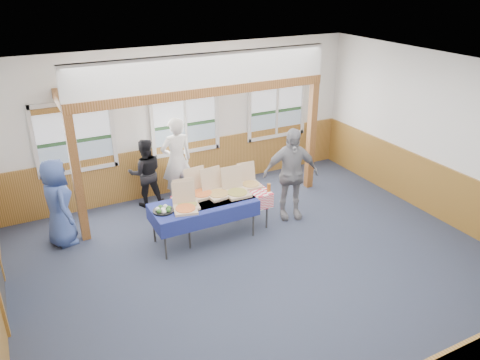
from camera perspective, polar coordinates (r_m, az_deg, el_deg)
name	(u,v)px	position (r m, az deg, el deg)	size (l,w,h in m)	color
floor	(264,266)	(8.06, 2.90, -10.44)	(8.00, 8.00, 0.00)	#262D3F
ceiling	(268,77)	(6.76, 3.48, 12.40)	(8.00, 8.00, 0.00)	white
wall_back	(185,121)	(10.24, -6.78, 7.21)	(8.00, 8.00, 0.00)	silver
wall_front	(451,317)	(5.02, 24.34, -14.93)	(8.00, 8.00, 0.00)	silver
wall_right	(447,141)	(9.79, 23.94, 4.41)	(8.00, 8.00, 0.00)	silver
wainscot_back	(187,166)	(10.57, -6.45, 1.74)	(7.98, 0.05, 1.10)	brown
wainscot_right	(437,190)	(10.14, 22.85, -1.17)	(0.05, 6.98, 1.10)	brown
window_left	(74,133)	(9.66, -19.58, 5.38)	(1.56, 0.10, 1.46)	silver
window_mid	(185,118)	(10.18, -6.71, 7.57)	(1.56, 0.10, 1.46)	silver
window_right	(277,104)	(11.15, 4.51, 9.16)	(1.56, 0.10, 1.46)	silver
post_left	(77,180)	(8.73, -19.22, 0.04)	(0.15, 0.15, 2.40)	brown
post_right	(311,137)	(10.48, 8.67, 5.21)	(0.15, 0.15, 2.40)	brown
cross_beam	(205,92)	(8.93, -4.25, 10.67)	(5.15, 0.18, 0.18)	brown
table_left	(203,205)	(8.47, -4.47, -3.08)	(2.05, 1.42, 0.76)	#2E2E2E
table_right	(222,198)	(8.72, -2.15, -2.19)	(1.77, 0.79, 0.76)	#2E2E2E
pizza_box_a	(185,206)	(8.20, -6.71, -3.21)	(0.50, 0.57, 0.43)	tan
pizza_box_b	(217,192)	(8.67, -2.83, -1.43)	(0.48, 0.57, 0.47)	tan
pizza_box_c	(187,202)	(8.33, -6.52, -2.73)	(0.46, 0.53, 0.43)	tan
pizza_box_d	(201,191)	(8.70, -4.82, -1.40)	(0.48, 0.56, 0.47)	tan
pizza_box_e	(236,191)	(8.70, -0.45, -1.30)	(0.45, 0.54, 0.46)	tan
pizza_box_f	(250,182)	(9.05, 1.20, -0.29)	(0.40, 0.48, 0.40)	tan
veggie_tray	(163,210)	(8.21, -9.32, -3.62)	(0.37, 0.37, 0.09)	black
drink_glass	(269,188)	(8.82, 3.53, -0.92)	(0.07, 0.07, 0.15)	#955118
woman_white	(177,161)	(9.86, -7.73, 2.35)	(0.68, 0.45, 1.87)	silver
woman_black	(146,173)	(9.88, -11.43, 0.86)	(0.71, 0.55, 1.46)	black
man_blue	(58,203)	(8.89, -21.32, -2.60)	(0.80, 0.52, 1.63)	#3C5297
person_grey	(291,174)	(9.19, 6.19, 0.74)	(1.09, 0.46, 1.87)	gray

